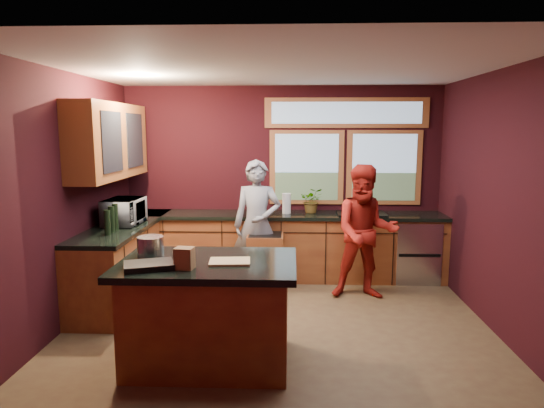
# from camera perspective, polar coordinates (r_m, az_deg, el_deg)

# --- Properties ---
(floor) EXTENTS (4.50, 4.50, 0.00)m
(floor) POSITION_cam_1_polar(r_m,az_deg,el_deg) (5.38, 0.73, -14.06)
(floor) COLOR brown
(floor) RESTS_ON ground
(room_shell) EXTENTS (4.52, 4.02, 2.71)m
(room_shell) POSITION_cam_1_polar(r_m,az_deg,el_deg) (5.34, -5.58, 5.61)
(room_shell) COLOR black
(room_shell) RESTS_ON ground
(back_counter) EXTENTS (4.50, 0.64, 0.93)m
(back_counter) POSITION_cam_1_polar(r_m,az_deg,el_deg) (6.85, 2.80, -4.95)
(back_counter) COLOR #602916
(back_counter) RESTS_ON floor
(left_counter) EXTENTS (0.64, 2.30, 0.93)m
(left_counter) POSITION_cam_1_polar(r_m,az_deg,el_deg) (6.38, -16.93, -6.35)
(left_counter) COLOR #602916
(left_counter) RESTS_ON floor
(island) EXTENTS (1.55, 1.05, 0.95)m
(island) POSITION_cam_1_polar(r_m,az_deg,el_deg) (4.47, -7.43, -12.43)
(island) COLOR #602916
(island) RESTS_ON floor
(person_grey) EXTENTS (0.65, 0.45, 1.70)m
(person_grey) POSITION_cam_1_polar(r_m,az_deg,el_deg) (6.35, -1.75, -2.48)
(person_grey) COLOR slate
(person_grey) RESTS_ON floor
(person_red) EXTENTS (0.82, 0.65, 1.67)m
(person_red) POSITION_cam_1_polar(r_m,az_deg,el_deg) (6.09, 10.95, -3.28)
(person_red) COLOR maroon
(person_red) RESTS_ON floor
(microwave) EXTENTS (0.41, 0.59, 0.32)m
(microwave) POSITION_cam_1_polar(r_m,az_deg,el_deg) (6.22, -17.00, -0.86)
(microwave) COLOR #999999
(microwave) RESTS_ON left_counter
(potted_plant) EXTENTS (0.32, 0.28, 0.35)m
(potted_plant) POSITION_cam_1_polar(r_m,az_deg,el_deg) (6.79, 4.72, 0.42)
(potted_plant) COLOR #999999
(potted_plant) RESTS_ON back_counter
(paper_towel) EXTENTS (0.12, 0.12, 0.28)m
(paper_towel) POSITION_cam_1_polar(r_m,az_deg,el_deg) (6.74, 1.72, 0.07)
(paper_towel) COLOR silver
(paper_towel) RESTS_ON back_counter
(cutting_board) EXTENTS (0.37, 0.28, 0.02)m
(cutting_board) POSITION_cam_1_polar(r_m,az_deg,el_deg) (4.24, -4.99, -6.76)
(cutting_board) COLOR tan
(cutting_board) RESTS_ON island
(stock_pot) EXTENTS (0.24, 0.24, 0.18)m
(stock_pot) POSITION_cam_1_polar(r_m,az_deg,el_deg) (4.57, -14.10, -4.85)
(stock_pot) COLOR #B4B4B9
(stock_pot) RESTS_ON island
(paper_bag) EXTENTS (0.17, 0.14, 0.18)m
(paper_bag) POSITION_cam_1_polar(r_m,az_deg,el_deg) (4.09, -10.26, -6.30)
(paper_bag) COLOR brown
(paper_bag) RESTS_ON island
(black_tray) EXTENTS (0.47, 0.40, 0.05)m
(black_tray) POSITION_cam_1_polar(r_m,az_deg,el_deg) (4.18, -14.28, -7.02)
(black_tray) COLOR black
(black_tray) RESTS_ON island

